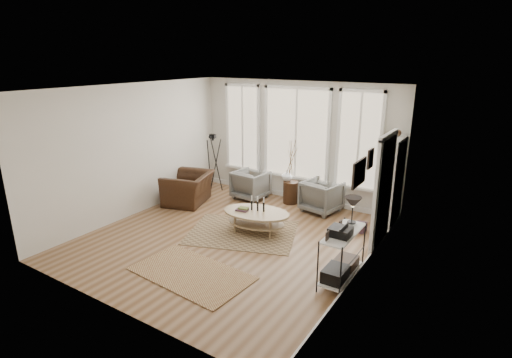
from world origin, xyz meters
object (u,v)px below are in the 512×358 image
Objects in this scene: bookcase at (391,183)px; armchair_left at (251,185)px; accent_chair at (188,188)px; side_table at (291,174)px; coffee_table at (256,216)px; armchair_right at (322,196)px; low_shelf at (342,251)px.

armchair_left is at bearing -178.74° from bookcase.
side_table is at bearing 104.47° from accent_chair.
coffee_table is at bearing -84.53° from side_table.
bookcase is 4.66m from accent_chair.
coffee_table is 1.87m from armchair_right.
bookcase is at bearing 88.72° from low_shelf.
armchair_left is at bearing -166.82° from side_table.
armchair_left is (-1.18, 1.62, 0.02)m from coffee_table.
bookcase reaches higher than accent_chair.
accent_chair is at bearing 33.45° from armchair_right.
accent_chair reaches higher than armchair_right.
accent_chair is at bearing 162.90° from low_shelf.
side_table is (1.00, 0.23, 0.37)m from armchair_left.
coffee_table is 2.34m from accent_chair.
low_shelf reaches higher than armchair_left.
armchair_left reaches higher than coffee_table.
accent_chair is at bearing -147.89° from side_table.
coffee_table is at bearing 79.91° from armchair_right.
armchair_left is at bearing 143.62° from low_shelf.
armchair_left is 0.69× the size of accent_chair.
side_table is at bearing 4.07° from armchair_right.
low_shelf is at bearing 55.25° from accent_chair.
low_shelf is at bearing -21.15° from coffee_table.
armchair_right is (1.86, 0.13, 0.01)m from armchair_left.
bookcase is 2.39m from side_table.
accent_chair is (-4.42, 1.36, -0.14)m from low_shelf.
coffee_table is 1.32× the size of accent_chair.
bookcase is 1.37× the size of coffee_table.
side_table reaches higher than accent_chair.
armchair_right is 0.53× the size of side_table.
bookcase reaches higher than armchair_left.
armchair_right is (-1.52, 0.05, -0.59)m from bookcase.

